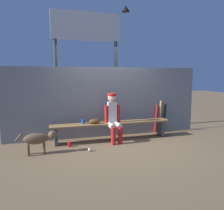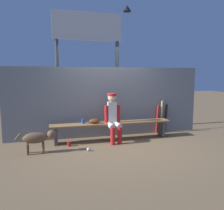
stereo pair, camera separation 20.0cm
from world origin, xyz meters
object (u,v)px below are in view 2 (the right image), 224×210
Objects in this scene: bat_wood_tan at (161,117)px; scoreboard at (90,42)px; dugout_bench at (112,126)px; player_seated at (113,116)px; dog at (38,138)px; cup_on_ground at (69,144)px; cup_on_bench at (83,121)px; bat_aluminum_black at (166,119)px; bat_aluminum_red at (157,119)px; baseball at (88,149)px; baseball_glove at (94,121)px.

bat_wood_tan is 2.98m from scoreboard.
player_seated is (0.00, -0.11, 0.29)m from dugout_bench.
dugout_bench is 1.88m from dog.
cup_on_ground is 0.68m from cup_on_bench.
cup_on_ground is at bearing -168.30° from dugout_bench.
bat_aluminum_black is at bearing 14.03° from dog.
bat_aluminum_red is 2.20m from cup_on_bench.
bat_aluminum_black is 11.23× the size of baseball.
baseball is (-2.43, -1.03, -0.38)m from bat_aluminum_black.
dog is at bearing -165.37° from bat_wood_tan.
scoreboard is (-0.34, 1.15, 2.23)m from dugout_bench.
player_seated reaches higher than bat_wood_tan.
dog is at bearing -165.97° from bat_aluminum_black.
bat_aluminum_black is (0.13, -0.00, -0.06)m from bat_wood_tan.
bat_wood_tan reaches higher than cup_on_ground.
cup_on_bench is at bearing -172.92° from bat_aluminum_red.
bat_aluminum_red is 7.40× the size of cup_on_bench.
cup_on_ground is (-1.12, -0.12, -0.61)m from player_seated.
bat_wood_tan is 0.15m from bat_aluminum_black.
cup_on_ground is at bearing 24.93° from dog.
dog is (-3.50, -0.87, -0.08)m from bat_aluminum_black.
baseball_glove is 0.30× the size of bat_wood_tan.
baseball is (-2.30, -1.03, -0.43)m from bat_wood_tan.
baseball is at bearing -157.14° from bat_aluminum_black.
bat_wood_tan is at bearing 11.96° from dugout_bench.
scoreboard reaches higher than cup_on_bench.
bat_aluminum_red is at bearing 174.30° from bat_wood_tan.
bat_aluminum_black is at bearing 10.91° from dugout_bench.
cup_on_ground is (-0.39, 0.47, 0.02)m from baseball.
scoreboard is at bearing 78.10° from baseball.
scoreboard is at bearing 49.46° from dog.
baseball_glove is 1.45m from dog.
scoreboard reaches higher than player_seated.
cup_on_bench is at bearing -109.97° from scoreboard.
bat_wood_tan is 2.56m from baseball.
baseball is at bearing -111.41° from baseball_glove.
baseball_glove is at bearing -170.69° from bat_wood_tan.
baseball_glove is 2.19m from bat_aluminum_black.
bat_aluminum_red reaches higher than baseball.
bat_aluminum_red is at bearing 17.42° from player_seated.
baseball_glove reaches higher than dog.
player_seated reaches higher than baseball.
bat_aluminum_red is 2.44m from baseball.
player_seated is at bearing 38.67° from baseball.
player_seated is 1.53m from bat_aluminum_red.
player_seated reaches higher than bat_aluminum_black.
dugout_bench is at bearing -166.64° from bat_aluminum_red.
cup_on_ground is at bearing 129.79° from baseball.
bat_aluminum_red reaches higher than dog.
dugout_bench is at bearing -73.43° from scoreboard.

